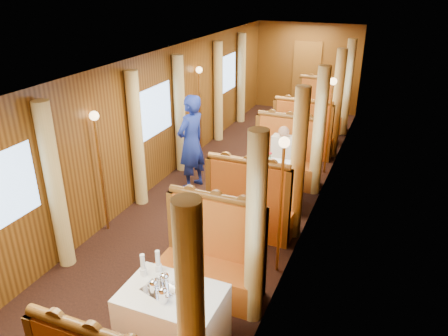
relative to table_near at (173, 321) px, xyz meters
The scene contains 45 objects.
floor 3.60m from the table_near, 102.09° to the left, with size 3.00×12.00×0.01m, color black, non-canonical shape.
ceiling 4.16m from the table_near, 102.09° to the left, with size 3.00×12.00×0.01m, color silver, non-canonical shape.
wall_far 9.57m from the table_near, 94.51° to the left, with size 3.00×2.50×0.01m, color brown, non-canonical shape.
wall_left 4.25m from the table_near, 122.74° to the left, with size 12.00×2.50×0.01m, color brown, non-canonical shape.
wall_right 3.68m from the table_near, 77.91° to the left, with size 12.00×2.50×0.01m, color brown, non-canonical shape.
doorway_far 9.52m from the table_near, 94.53° to the left, with size 0.80×0.04×2.00m, color brown.
table_near is the anchor object (origin of this frame).
banquette_near_aft 1.02m from the table_near, 90.00° to the left, with size 1.30×0.55×1.34m.
table_mid 3.50m from the table_near, 90.00° to the left, with size 1.05×0.72×0.75m, color white.
banquette_mid_fwd 2.49m from the table_near, 90.00° to the left, with size 1.30×0.55×1.34m.
banquette_mid_aft 4.51m from the table_near, 90.00° to the left, with size 1.30×0.55×1.34m.
table_far 7.00m from the table_near, 90.00° to the left, with size 1.05×0.72×0.75m, color white.
banquette_far_fwd 5.99m from the table_near, 90.00° to the left, with size 1.30×0.55×1.34m.
banquette_far_aft 8.01m from the table_near, 90.00° to the left, with size 1.30×0.55×1.34m.
tea_tray 0.40m from the table_near, behind, with size 0.34×0.26×0.01m, color silver.
teapot_left 0.47m from the table_near, 154.53° to the right, with size 0.16×0.12×0.13m, color silver, non-canonical shape.
teapot_right 0.47m from the table_near, 93.11° to the right, with size 0.17×0.12×0.13m, color silver, non-canonical shape.
teapot_back 0.46m from the table_near, 154.49° to the left, with size 0.17×0.13×0.14m, color silver, non-canonical shape.
fruit_plate 0.49m from the table_near, 20.64° to the right, with size 0.22×0.22×0.05m.
cup_inboard 0.65m from the table_near, 161.55° to the left, with size 0.08×0.08×0.26m.
cup_outboard 0.62m from the table_near, 139.26° to the left, with size 0.08×0.08×0.26m.
rose_vase_mid 3.52m from the table_near, 90.30° to the left, with size 0.06×0.06×0.36m.
rose_vase_far 7.06m from the table_near, 89.70° to the left, with size 0.06×0.06×0.36m.
curtain_left_near_b 2.41m from the table_near, 159.89° to the left, with size 0.22×0.22×2.35m, color #DDBE71.
window_right_near 1.30m from the table_near, ahead, with size 1.20×0.90×0.01m, color #85ADDF, non-canonical shape.
curtain_right_near_a 1.28m from the table_near, 51.07° to the right, with size 0.22×0.22×2.35m, color #DDBE71.
curtain_right_near_b 1.28m from the table_near, 51.07° to the left, with size 0.22×0.22×2.35m, color #DDBE71.
window_left_mid 4.29m from the table_near, 122.56° to the left, with size 1.20×0.90×0.01m, color #85ADDF, non-canonical shape.
curtain_left_mid_a 3.55m from the table_near, 128.06° to the left, with size 0.22×0.22×2.35m, color #DDBE71.
curtain_left_mid_b 4.85m from the table_near, 116.46° to the left, with size 0.22×0.22×2.35m, color #DDBE71.
window_right_mid 3.73m from the table_near, 78.14° to the left, with size 1.20×0.90×0.01m, color #85ADDF, non-canonical shape.
curtain_right_mid_a 2.90m from the table_near, 76.96° to the left, with size 0.22×0.22×2.35m, color #DDBE71.
curtain_right_mid_b 4.40m from the table_near, 81.63° to the left, with size 0.22×0.22×2.35m, color #DDBE71.
window_left_far 7.43m from the table_near, 107.71° to the left, with size 1.20×0.90×0.01m, color #85ADDF, non-canonical shape.
curtain_left_far_a 6.62m from the table_near, 108.90° to the left, with size 0.22×0.22×2.35m, color #DDBE71.
curtain_left_far_b 8.11m from the table_near, 105.31° to the left, with size 0.22×0.22×2.35m, color #DDBE71.
window_right_far 7.12m from the table_near, 84.01° to the left, with size 1.20×0.90×0.01m, color #85ADDF, non-canonical shape.
curtain_right_far_a 6.30m from the table_near, 84.22° to the left, with size 0.22×0.22×2.35m, color #DDBE71.
curtain_right_far_b 7.85m from the table_near, 85.37° to the left, with size 0.22×0.22×2.35m, color #DDBE71.
sconce_left_fore 2.95m from the table_near, 140.86° to the left, with size 0.14×0.14×1.95m.
sconce_right_fore 2.12m from the table_near, 69.62° to the left, with size 0.14×0.14×1.95m.
sconce_left_aft 5.76m from the table_near, 112.27° to the left, with size 0.14×0.14×1.95m.
sconce_right_aft 5.39m from the table_near, 82.94° to the left, with size 0.14×0.14×1.95m.
steward 3.97m from the table_near, 113.34° to the left, with size 0.66×0.43×1.80m, color navy.
passenger 4.25m from the table_near, 90.00° to the left, with size 0.40×0.44×0.76m.
Camera 1 is at (2.61, -6.58, 3.75)m, focal length 35.00 mm.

